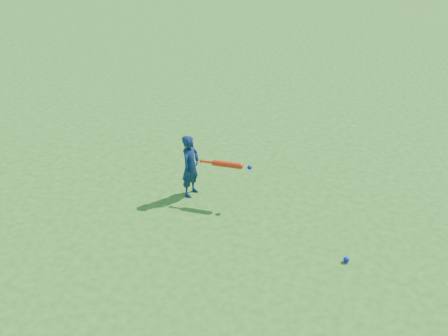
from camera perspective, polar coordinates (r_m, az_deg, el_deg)
name	(u,v)px	position (r m, az deg, el deg)	size (l,w,h in m)	color
ground	(235,200)	(7.29, 1.27, -3.67)	(80.00, 80.00, 0.00)	#2A741B
child	(191,166)	(7.19, -3.85, 0.23)	(0.35, 0.23, 0.95)	#0F2247
ground_ball_blue	(346,260)	(6.34, 13.80, -10.13)	(0.07, 0.07, 0.07)	#0C13CF
bat_swing	(229,165)	(6.94, 0.55, 0.38)	(0.75, 0.13, 0.08)	red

